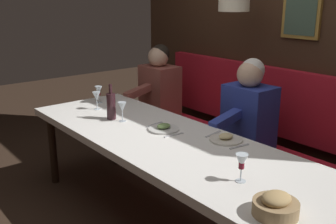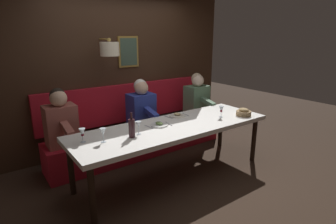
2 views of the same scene
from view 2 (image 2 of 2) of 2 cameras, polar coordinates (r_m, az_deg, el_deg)
name	(u,v)px [view 2 (image 2 of 2)]	position (r m, az deg, el deg)	size (l,w,h in m)	color
ground_plane	(173,175)	(3.94, 1.12, -13.01)	(12.00, 12.00, 0.00)	#332319
dining_table	(174,129)	(3.66, 1.18, -3.65)	(0.90, 2.78, 0.74)	white
banquette_bench	(141,141)	(4.52, -5.69, -6.00)	(0.52, 2.98, 0.45)	red
back_wall_panel	(122,68)	(4.73, -9.66, 9.12)	(0.59, 4.18, 2.90)	#382316
diner_nearest	(197,96)	(5.01, 6.08, 3.27)	(0.60, 0.40, 0.79)	#567A5B
diner_near	(141,106)	(4.33, -5.61, 1.28)	(0.60, 0.40, 0.79)	#283893
diner_middle	(61,120)	(3.89, -21.61, -1.51)	(0.60, 0.40, 0.79)	#934C42
place_setting_0	(177,115)	(4.03, 1.95, -0.67)	(0.24, 0.33, 0.05)	silver
place_setting_1	(159,124)	(3.62, -1.87, -2.63)	(0.24, 0.33, 0.05)	silver
wine_glass_0	(82,133)	(3.18, -17.55, -4.13)	(0.07, 0.07, 0.16)	silver
wine_glass_1	(221,109)	(4.03, 11.12, 0.52)	(0.07, 0.07, 0.16)	silver
wine_glass_2	(138,125)	(3.29, -6.23, -2.75)	(0.07, 0.07, 0.16)	silver
wine_glass_3	(103,132)	(3.12, -13.48, -4.16)	(0.07, 0.07, 0.16)	silver
wine_bottle	(132,128)	(3.21, -7.61, -3.30)	(0.08, 0.08, 0.30)	#33191E
bread_bowl	(244,112)	(4.20, 15.58, -0.08)	(0.22, 0.22, 0.12)	#9E7F56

